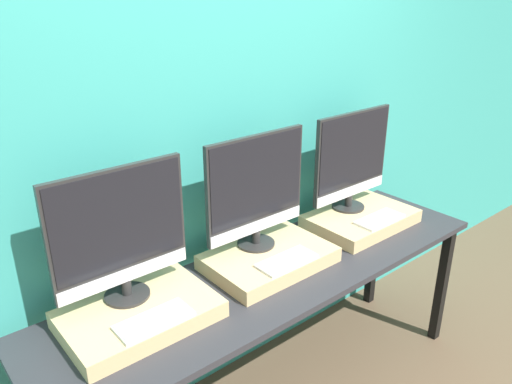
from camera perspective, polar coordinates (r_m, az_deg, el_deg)
wall_back at (r=2.37m, az=-3.52°, el=5.67°), size 8.00×0.04×2.60m
workbench at (r=2.36m, az=2.41°, el=-10.43°), size 2.28×0.62×0.78m
wooden_riser_left at (r=2.03m, az=-13.17°, el=-13.46°), size 0.58×0.39×0.07m
monitor_left at (r=1.94m, az=-15.27°, el=-4.39°), size 0.54×0.18×0.54m
keyboard_left at (r=1.92m, az=-11.57°, el=-14.16°), size 0.28×0.12×0.01m
wooden_riser_center at (r=2.34m, az=1.48°, el=-7.60°), size 0.58×0.39×0.07m
monitor_center at (r=2.26m, az=0.03°, el=0.39°), size 0.54×0.18×0.54m
keyboard_center at (r=2.24m, az=3.55°, el=-7.83°), size 0.28×0.12×0.01m
wooden_riser_right at (r=2.78m, az=11.88°, el=-3.00°), size 0.58×0.39×0.07m
monitor_right at (r=2.71m, az=10.91°, el=3.80°), size 0.54×0.18×0.54m
keyboard_right at (r=2.69m, az=13.93°, el=-3.01°), size 0.28×0.12×0.01m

